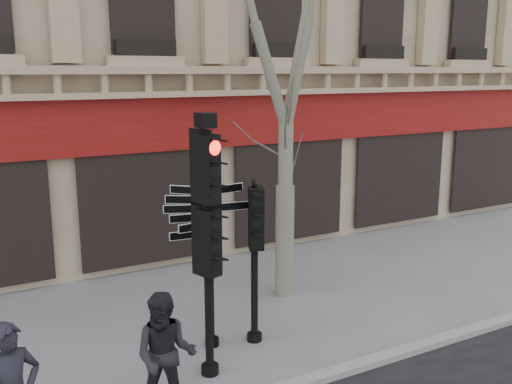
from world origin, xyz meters
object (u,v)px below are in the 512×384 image
Objects in this scene: traffic_signal_main at (207,215)px; traffic_signal_secondary at (254,235)px; pedestrian_b at (166,356)px; fingerpost at (210,213)px.

traffic_signal_main reaches higher than traffic_signal_secondary.
traffic_signal_secondary is 2.83m from pedestrian_b.
traffic_signal_main is at bearing -98.41° from fingerpost.
fingerpost reaches higher than traffic_signal_secondary.
fingerpost reaches higher than pedestrian_b.
traffic_signal_secondary is at bearing 11.19° from traffic_signal_main.
traffic_signal_main is 1.47× the size of traffic_signal_secondary.
pedestrian_b is at bearing -113.60° from fingerpost.
traffic_signal_main is at bearing 64.57° from pedestrian_b.
pedestrian_b is (-2.20, -1.42, -1.08)m from traffic_signal_secondary.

